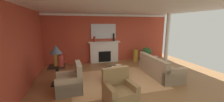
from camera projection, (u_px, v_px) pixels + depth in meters
ground_plane at (126, 81)px, 5.32m from camera, size 8.95×8.95×0.00m
wall_fireplace at (107, 38)px, 7.97m from camera, size 7.48×0.12×2.73m
wall_window at (22, 50)px, 4.40m from camera, size 0.12×6.66×2.73m
ceiling_panel at (125, 8)px, 5.06m from camera, size 7.48×6.66×0.06m
crown_moulding at (107, 15)px, 7.64m from camera, size 7.48×0.08×0.12m
area_rug at (116, 80)px, 5.42m from camera, size 3.35×2.54×0.01m
fireplace at (104, 52)px, 7.86m from camera, size 1.80×0.35×1.20m
mantel_mirror at (104, 31)px, 7.74m from camera, size 1.41×0.04×0.82m
sofa at (159, 69)px, 5.82m from camera, size 0.97×2.13×0.85m
armchair_near_window at (71, 83)px, 4.43m from camera, size 0.84×0.84×0.95m
armchair_facing_fireplace at (119, 92)px, 3.81m from camera, size 0.89×0.89×0.95m
coffee_table at (116, 72)px, 5.35m from camera, size 1.00×1.00×0.45m
side_table at (57, 74)px, 4.98m from camera, size 0.56×0.56×0.70m
table_lamp at (56, 51)px, 4.82m from camera, size 0.44×0.44×0.75m
vase_on_side_table at (61, 61)px, 4.81m from camera, size 0.19×0.19×0.40m
vase_mantel_left at (94, 39)px, 7.52m from camera, size 0.12×0.12×0.30m
vase_tall_corner at (135, 55)px, 8.11m from camera, size 0.32×0.32×0.70m
vase_mantel_right at (114, 37)px, 7.80m from camera, size 0.10×0.10×0.45m
book_red_cover at (118, 69)px, 5.26m from camera, size 0.26×0.24×0.05m
book_art_folio at (115, 67)px, 5.29m from camera, size 0.29×0.25×0.05m
book_small_novel at (118, 65)px, 5.40m from camera, size 0.24×0.21×0.04m
potted_plant at (147, 53)px, 8.03m from camera, size 0.56×0.56×0.83m
column_white at (167, 39)px, 7.64m from camera, size 0.20×0.20×2.73m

